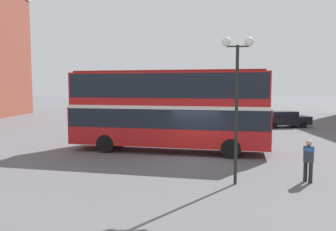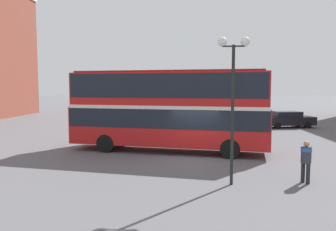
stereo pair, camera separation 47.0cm
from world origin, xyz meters
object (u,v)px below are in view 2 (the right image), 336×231
pedestrian_foreground (306,157)px  double_decker_bus (168,106)px  parked_car_kerb_near (288,119)px  street_lamp_twin_globe (233,76)px

pedestrian_foreground → double_decker_bus: bearing=-73.9°
double_decker_bus → parked_car_kerb_near: size_ratio=2.38×
double_decker_bus → street_lamp_twin_globe: size_ratio=2.07×
pedestrian_foreground → parked_car_kerb_near: 18.41m
double_decker_bus → parked_car_kerb_near: double_decker_bus is taller
parked_car_kerb_near → double_decker_bus: bearing=-142.0°
parked_car_kerb_near → street_lamp_twin_globe: bearing=-123.3°
double_decker_bus → street_lamp_twin_globe: 7.10m
double_decker_bus → street_lamp_twin_globe: street_lamp_twin_globe is taller
double_decker_bus → pedestrian_foreground: bearing=-35.9°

